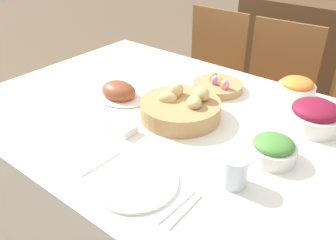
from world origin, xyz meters
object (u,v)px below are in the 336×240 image
Objects in this scene: ham_platter at (119,92)px; drinking_cup at (234,171)px; knife at (176,207)px; beet_salad_bowl at (315,116)px; spoon at (185,211)px; carrot_bowl at (296,89)px; green_salad_bowl at (273,149)px; chair_far_center at (272,97)px; butter_dish at (121,128)px; fork at (101,164)px; sideboard at (327,60)px; chair_far_left at (207,77)px; egg_basket at (218,85)px; bread_basket at (181,108)px; dinner_plate at (135,183)px.

ham_platter is 0.71m from drinking_cup.
knife is at bearing -111.47° from drinking_cup.
spoon is at bearing -100.01° from beet_salad_bowl.
drinking_cup is (0.07, -0.67, 0.00)m from carrot_bowl.
green_salad_bowl is at bearing 0.23° from ham_platter.
chair_far_center is 5.73× the size of knife.
chair_far_center is 1.22m from drinking_cup.
butter_dish is (-0.43, 0.19, 0.01)m from spoon.
fork is 1.42× the size of butter_dish.
sideboard reaches higher than green_salad_bowl.
chair_far_left is at bearing 125.98° from drinking_cup.
drinking_cup reaches higher than fork.
egg_basket is 0.65m from drinking_cup.
chair_far_center is at bearing 90.22° from fork.
knife is (0.29, -0.41, -0.04)m from bread_basket.
fork is 0.34m from spoon.
chair_far_center reaches higher than drinking_cup.
spoon is (-0.08, -0.38, -0.04)m from green_salad_bowl.
beet_salad_bowl is 1.28× the size of knife.
bread_basket reaches higher than sideboard.
sideboard is 14.82× the size of drinking_cup.
egg_basket is 0.78m from knife.
bread_basket is at bearing 63.73° from butter_dish.
sideboard is 2.01m from ham_platter.
drinking_cup is at bearing 0.07° from butter_dish.
drinking_cup is at bearing 27.61° from fork.
sideboard is 1.53m from carrot_bowl.
beet_salad_bowl is at bearing 21.04° from ham_platter.
butter_dish is (-0.25, 0.19, 0.01)m from dinner_plate.
chair_far_center reaches higher than butter_dish.
carrot_bowl is at bearing 90.10° from spoon.
dinner_plate is at bearing -178.18° from knife.
fork is (0.30, -0.37, -0.02)m from ham_platter.
chair_far_center is 3.56× the size of dinner_plate.
dinner_plate is at bearing -71.57° from bread_basket.
fork is (-0.31, -0.86, -0.04)m from carrot_bowl.
green_salad_bowl reaches higher than spoon.
sideboard is 9.14× the size of green_salad_bowl.
beet_salad_bowl is at bearing -76.59° from sideboard.
drinking_cup is (0.23, 0.19, 0.04)m from dinner_plate.
ham_platter is 1.57× the size of spoon.
dinner_plate is at bearing -125.25° from green_salad_bowl.
carrot_bowl is 0.62× the size of dinner_plate.
butter_dish reaches higher than knife.
bread_basket is 2.01× the size of green_salad_bowl.
chair_far_center is 1.04m from ham_platter.
fork is at bearing -110.05° from carrot_bowl.
egg_basket reaches higher than fork.
ham_platter is 2.61× the size of drinking_cup.
sideboard is 1.74m from beet_salad_bowl.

